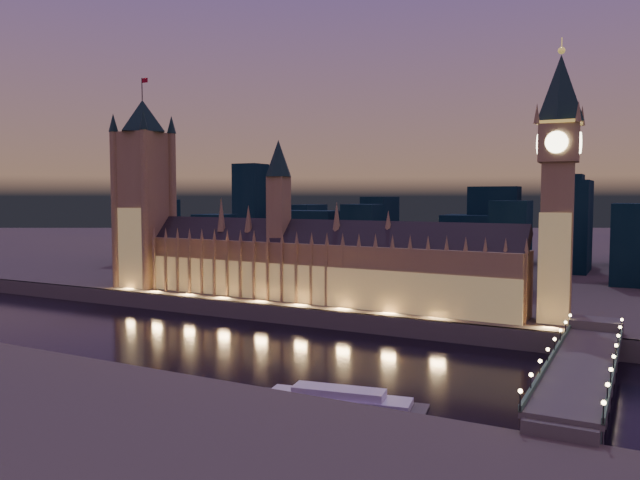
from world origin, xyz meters
The scene contains 9 objects.
ground_plane centered at (0.00, 0.00, 0.00)m, with size 2000.00×2000.00×0.00m, color black.
north_bank centered at (0.00, 520.00, 4.00)m, with size 2000.00×960.00×8.00m, color #4E4543.
embankment_wall centered at (0.00, 41.00, 4.00)m, with size 2000.00×2.50×8.00m, color #58534D.
palace_of_westminster centered at (-2.73, 61.75, 26.37)m, with size 202.00×28.20×78.00m.
victoria_tower centered at (-110.00, 61.92, 65.25)m, with size 31.68×31.68×115.61m.
elizabeth_tower centered at (108.00, 61.93, 70.59)m, with size 18.00×18.00×112.15m.
westminster_bridge centered at (124.53, -3.45, 5.99)m, with size 17.94×113.00×15.90m.
river_boat centered at (64.53, -46.70, 1.56)m, with size 50.75×19.98×4.50m.
city_backdrop centered at (29.67, 246.11, 31.50)m, with size 462.58×215.63×81.45m.
Camera 1 is at (139.95, -201.10, 58.24)m, focal length 35.00 mm.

